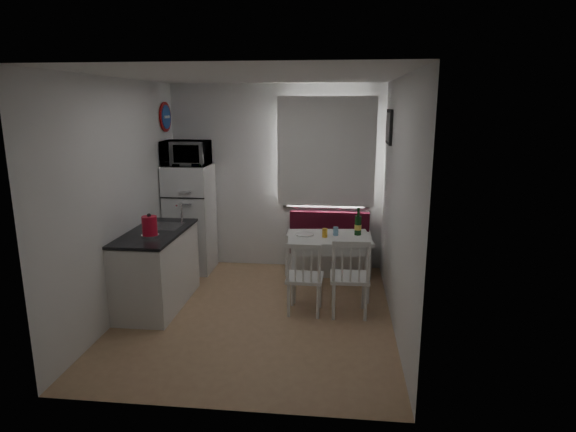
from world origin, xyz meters
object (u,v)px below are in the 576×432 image
microwave (186,153)px  kettle (150,226)px  chair_left (304,271)px  fridge (190,218)px  wine_bottle (358,222)px  chair_right (350,270)px  bench (328,253)px  dining_table (329,243)px  kitchen_counter (157,268)px

microwave → kettle: bearing=-88.8°
chair_left → microwave: bearing=144.3°
fridge → wine_bottle: (2.31, -0.60, 0.16)m
chair_right → bench: bearing=98.9°
dining_table → microwave: 2.30m
fridge → kettle: (0.03, -1.51, 0.28)m
microwave → kitchen_counter: bearing=-90.9°
chair_left → fridge: bearing=143.3°
chair_left → wine_bottle: 1.04m
wine_bottle → kitchen_counter: bearing=-164.6°
dining_table → microwave: (-1.96, 0.65, 1.01)m
kitchen_counter → kettle: same height
bench → dining_table: bearing=-88.6°
chair_right → kettle: kettle is taller
chair_left → bench: bearing=82.8°
chair_left → fridge: 2.20m
chair_right → wine_bottle: wine_bottle is taller
kitchen_counter → kettle: 0.63m
dining_table → fridge: bearing=154.1°
bench → dining_table: size_ratio=1.10×
bench → fridge: (-1.94, -0.11, 0.48)m
kitchen_counter → chair_right: kitchen_counter is taller
bench → chair_right: 1.52m
dining_table → chair_right: chair_right is taller
microwave → wine_bottle: bearing=-13.4°
chair_right → fridge: (-2.21, 1.37, 0.19)m
kitchen_counter → wine_bottle: (2.33, 0.64, 0.46)m
dining_table → chair_left: size_ratio=2.32×
chair_right → fridge: 2.61m
chair_right → wine_bottle: 0.85m
chair_left → microwave: 2.44m
dining_table → wine_bottle: 0.44m
fridge → chair_left: bearing=-38.5°
bench → microwave: (-1.94, -0.16, 1.40)m
kettle → bench: bearing=40.2°
bench → wine_bottle: size_ratio=3.48×
fridge → kettle: size_ratio=5.81×
chair_left → microwave: microwave is taller
microwave → wine_bottle: microwave is taller
dining_table → wine_bottle: size_ratio=3.17×
microwave → wine_bottle: (2.31, -0.55, -0.76)m
dining_table → fridge: (-1.96, 0.70, 0.09)m
kitchen_counter → chair_left: 1.74m
fridge → kettle: 1.53m
bench → dining_table: (0.02, -0.81, 0.39)m
dining_table → kettle: 2.12m
dining_table → chair_right: 0.72m
kitchen_counter → chair_right: (2.23, -0.12, 0.11)m
microwave → dining_table: bearing=-18.4°
kitchen_counter → dining_table: kitchen_counter is taller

